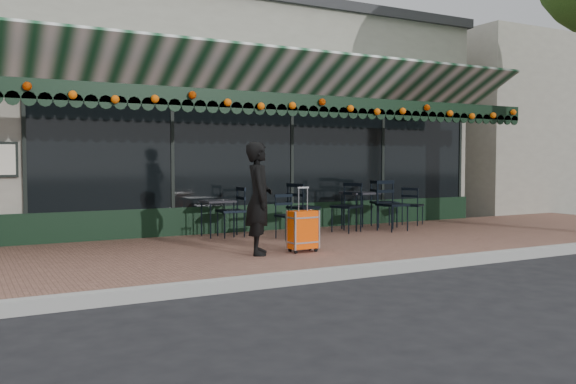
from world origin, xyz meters
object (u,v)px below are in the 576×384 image
woman (259,199)px  chair_a_right (384,203)px  chair_a_front (393,205)px  suitcase (303,230)px  chair_a_left (346,207)px  chair_a_extra (413,206)px  cafe_table_b (217,204)px  chair_b_right (303,208)px  chair_b_front (289,216)px  chair_b_left (231,212)px  cafe_table_a (360,196)px

woman → chair_a_right: bearing=-37.9°
chair_a_front → suitcase: bearing=-156.6°
chair_a_left → chair_a_extra: size_ratio=1.18×
chair_a_front → chair_a_extra: 1.26m
cafe_table_b → chair_a_front: (3.24, -0.77, -0.09)m
cafe_table_b → chair_b_right: chair_b_right is taller
chair_a_right → woman: bearing=133.9°
chair_a_right → chair_b_front: bearing=121.5°
woman → chair_b_left: bearing=11.4°
suitcase → chair_a_front: size_ratio=0.97×
chair_b_right → chair_b_front: size_ratio=1.22×
chair_a_right → chair_a_left: bearing=124.0°
cafe_table_b → cafe_table_a: bearing=-5.5°
woman → chair_a_left: woman is taller
chair_a_left → chair_a_extra: bearing=82.0°
chair_b_front → woman: bearing=-135.7°
suitcase → chair_a_left: suitcase is taller
chair_a_right → chair_a_front: chair_a_front is taller
cafe_table_b → chair_a_right: chair_a_right is taller
chair_b_right → chair_b_front: chair_b_right is taller
woman → chair_a_extra: 5.01m
suitcase → chair_a_front: bearing=24.8°
suitcase → chair_b_left: size_ratio=1.07×
chair_b_right → chair_b_left: bearing=64.4°
chair_a_left → chair_a_extra: (1.93, 0.42, -0.07)m
chair_b_right → chair_b_front: (-0.58, -0.50, -0.09)m
chair_a_right → chair_b_right: chair_a_right is taller
woman → chair_b_right: woman is taller
suitcase → cafe_table_a: bearing=36.4°
chair_a_extra → cafe_table_b: bearing=57.7°
cafe_table_b → chair_a_right: 3.55m
cafe_table_a → chair_b_front: bearing=-162.7°
suitcase → chair_a_extra: bearing=26.1°
suitcase → chair_b_front: size_ratio=1.22×
chair_a_front → chair_b_right: chair_a_front is taller
chair_a_right → chair_b_right: size_ratio=1.01×
suitcase → cafe_table_b: (-0.43, 2.26, 0.26)m
chair_b_front → cafe_table_a: bearing=14.0°
chair_b_right → chair_a_right: bearing=-98.3°
chair_a_right → chair_a_front: bearing=170.7°
cafe_table_a → chair_a_extra: 1.50m
suitcase → chair_a_right: chair_a_right is taller
cafe_table_a → chair_b_right: chair_b_right is taller
woman → chair_b_left: woman is taller
cafe_table_a → chair_a_extra: chair_a_extra is taller
chair_a_extra → chair_b_right: size_ratio=0.84×
suitcase → chair_a_right: size_ratio=0.99×
cafe_table_b → chair_b_front: (0.95, -0.86, -0.19)m
cafe_table_a → chair_b_front: size_ratio=0.94×
chair_a_extra → chair_a_right: bearing=60.9°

